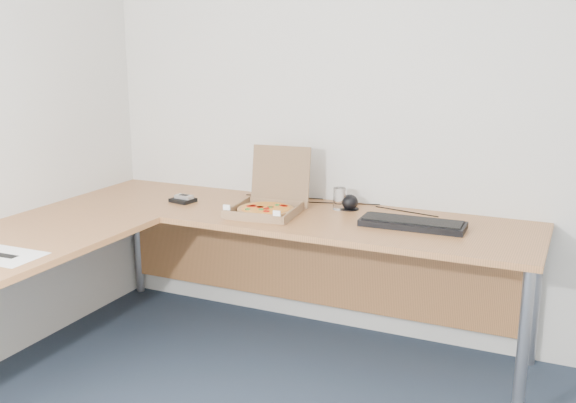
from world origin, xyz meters
The scene contains 10 objects.
room_shell centered at (0.00, 0.00, 1.25)m, with size 3.50×3.50×2.50m, color beige, non-canonical shape.
desk centered at (-0.82, 0.97, 0.70)m, with size 2.50×2.20×0.73m.
pizza_box centered at (-0.59, 1.33, 0.77)m, with size 0.32×0.37×0.32m.
drinking_glass centered at (-0.29, 1.57, 0.79)m, with size 0.06×0.06×0.11m, color white.
keyboard centered at (0.14, 1.40, 0.75)m, with size 0.49×0.17×0.03m, color black.
wallet centered at (-1.12, 1.37, 0.74)m, with size 0.12×0.10×0.02m, color black.
phone centered at (-1.12, 1.37, 0.76)m, with size 0.10×0.05×0.02m, color #B2B5BA.
paper_sheet centered at (-1.27, 0.28, 0.73)m, with size 0.30×0.21×0.00m, color white.
dome_speaker centered at (-0.24, 1.59, 0.77)m, with size 0.10×0.10×0.09m, color black.
cable_bundle centered at (-0.36, 1.68, 0.73)m, with size 0.53×0.04×0.01m, color black, non-canonical shape.
Camera 1 is at (0.86, -1.58, 1.59)m, focal length 41.19 mm.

